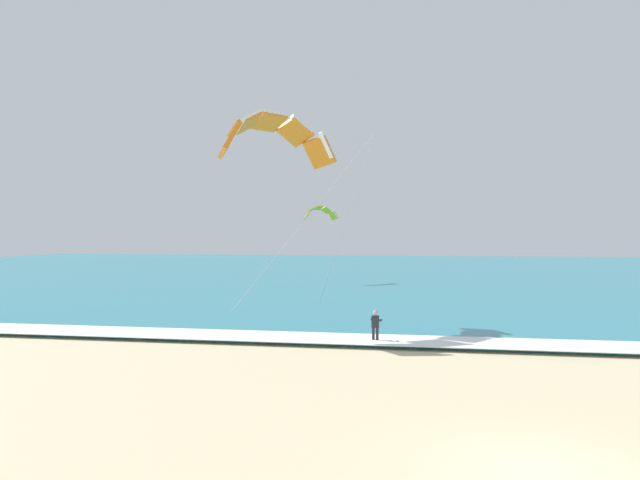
{
  "coord_description": "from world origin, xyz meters",
  "views": [
    {
      "loc": [
        -2.55,
        -14.46,
        5.44
      ],
      "look_at": [
        -8.44,
        18.52,
        5.12
      ],
      "focal_mm": 34.07,
      "sensor_mm": 36.0,
      "label": 1
    }
  ],
  "objects": [
    {
      "name": "kite_primary",
      "position": [
        -11.37,
        19.72,
        11.28
      ],
      "size": [
        8.64,
        7.32,
        11.36
      ],
      "color": "orange"
    },
    {
      "name": "kitesurfer",
      "position": [
        -5.1,
        15.36,
        0.94
      ],
      "size": [
        0.58,
        0.58,
        1.69
      ],
      "color": "#232328",
      "rests_on": "ground"
    },
    {
      "name": "kite_distant",
      "position": [
        -14.29,
        50.95,
        7.94
      ],
      "size": [
        3.4,
        3.59,
        1.63
      ],
      "color": "yellow"
    },
    {
      "name": "surf_foam",
      "position": [
        0.0,
        15.52,
        0.22
      ],
      "size": [
        200.0,
        3.17,
        0.04
      ],
      "primitive_type": "cube",
      "color": "white",
      "rests_on": "sea"
    },
    {
      "name": "sea",
      "position": [
        0.0,
        74.52,
        0.1
      ],
      "size": [
        200.0,
        120.0,
        0.2
      ],
      "primitive_type": "cube",
      "color": "teal",
      "rests_on": "ground"
    },
    {
      "name": "ground_plane",
      "position": [
        0.0,
        0.0,
        0.0
      ],
      "size": [
        200.0,
        200.0,
        0.0
      ],
      "primitive_type": "plane",
      "color": "#C6B78E"
    },
    {
      "name": "surfboard",
      "position": [
        -5.11,
        15.34,
        0.03
      ],
      "size": [
        0.68,
        1.46,
        0.09
      ],
      "color": "yellow",
      "rests_on": "ground"
    }
  ]
}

